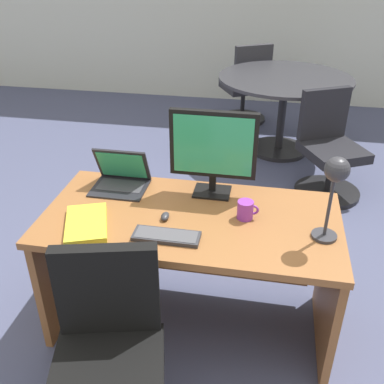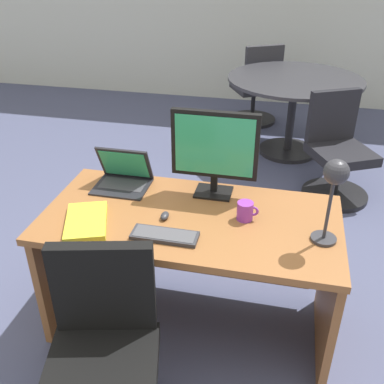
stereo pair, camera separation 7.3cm
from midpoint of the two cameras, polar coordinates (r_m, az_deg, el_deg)
ground at (r=3.91m, az=3.37°, el=-0.38°), size 12.00×12.00×0.00m
desk at (r=2.42m, az=-0.83°, el=-6.84°), size 1.51×0.75×0.74m
monitor at (r=2.34m, az=1.84°, el=5.69°), size 0.46×0.16×0.47m
laptop at (r=2.54m, az=-9.86°, el=2.19°), size 0.30×0.25×0.22m
keyboard at (r=2.10m, az=-4.29°, el=-5.65°), size 0.32×0.11×0.02m
mouse at (r=2.24m, az=-4.40°, el=-3.13°), size 0.04×0.07×0.03m
desk_lamp at (r=2.01m, az=16.84°, el=1.36°), size 0.12×0.14×0.43m
book at (r=2.24m, az=-14.28°, el=-3.98°), size 0.29×0.37×0.03m
coffee_mug at (r=2.23m, az=5.96°, el=-2.30°), size 0.11×0.08×0.10m
office_chair at (r=2.08m, az=-11.47°, el=-21.49°), size 0.56×0.57×0.90m
meeting_table at (r=4.60m, az=11.21°, el=12.01°), size 1.30×1.30×0.79m
meeting_chair_near at (r=3.97m, az=16.59°, el=4.66°), size 0.62×0.63×0.88m
meeting_chair_far at (r=5.41m, az=6.49°, el=12.70°), size 0.62×0.64×0.94m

